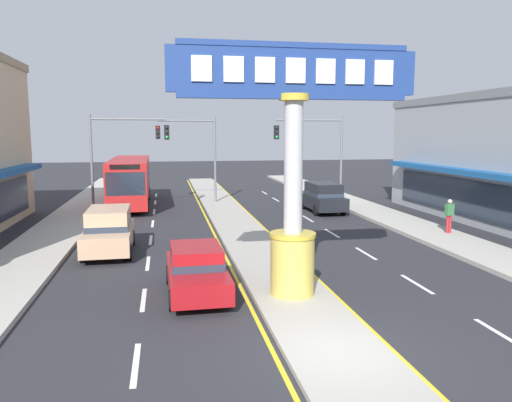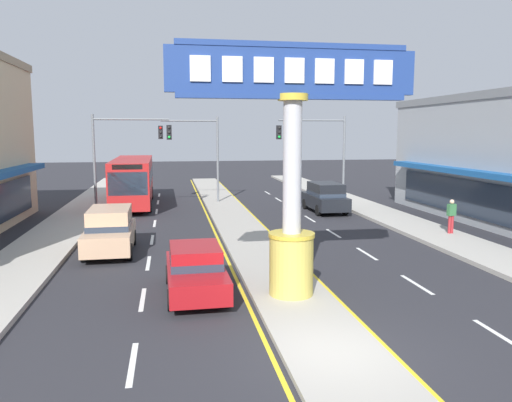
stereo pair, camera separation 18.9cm
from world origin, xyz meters
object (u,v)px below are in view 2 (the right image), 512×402
Objects in this scene: district_sign at (292,173)px; traffic_light_right_side at (320,145)px; sedan_far_right_lane at (196,270)px; pedestrian_near_kerb at (451,214)px; traffic_light_left_side at (123,146)px; traffic_light_median_far at (196,145)px; suv_near_right_lane at (325,197)px; suv_mid_left_lane at (110,230)px; bus_near_left_lane at (133,179)px.

district_sign reaches higher than traffic_light_right_side.
pedestrian_near_kerb reaches higher than sedan_far_right_lane.
district_sign is 1.21× the size of traffic_light_left_side.
traffic_light_median_far is at bearing 86.76° from sedan_far_right_lane.
suv_near_right_lane is at bearing -96.93° from traffic_light_right_side.
traffic_light_right_side is at bearing 3.07° from traffic_light_left_side.
traffic_light_left_side is 1.00× the size of traffic_light_right_side.
suv_mid_left_lane is (-12.63, -11.38, -3.26)m from traffic_light_right_side.
traffic_light_right_side is 1.34× the size of suv_mid_left_lane.
traffic_light_left_side is at bearing -176.93° from traffic_light_right_side.
traffic_light_left_side and traffic_light_median_far have the same top height.
suv_mid_left_lane reaches higher than sedan_far_right_lane.
traffic_light_right_side is at bearing 83.07° from suv_near_right_lane.
traffic_light_right_side is 3.71× the size of pedestrian_near_kerb.
sedan_far_right_lane is at bearing -152.20° from pedestrian_near_kerb.
traffic_light_left_side reaches higher than suv_mid_left_lane.
pedestrian_near_kerb is (16.36, -10.14, -3.12)m from traffic_light_left_side.
traffic_light_right_side is (12.91, 0.69, 0.00)m from traffic_light_left_side.
pedestrian_near_kerb is (3.74, -8.50, 0.14)m from suv_near_right_lane.
traffic_light_right_side is at bearing 42.02° from suv_mid_left_lane.
traffic_light_right_side reaches higher than sedan_far_right_lane.
sedan_far_right_lane is at bearing -117.96° from traffic_light_right_side.
bus_near_left_lane is (0.29, 3.67, -2.38)m from traffic_light_left_side.
traffic_light_right_side reaches higher than suv_mid_left_lane.
suv_near_right_lane is 1.00× the size of suv_mid_left_lane.
traffic_light_median_far is at bearing 147.02° from suv_near_right_lane.
suv_near_right_lane is (7.89, -5.12, -3.21)m from traffic_light_median_far.
traffic_light_right_side is at bearing 62.04° from sedan_far_right_lane.
bus_near_left_lane is 21.21m from pedestrian_near_kerb.
district_sign is 9.89m from suv_mid_left_lane.
traffic_light_median_far is 1.43× the size of sedan_far_right_lane.
suv_near_right_lane is at bearing -23.29° from bus_near_left_lane.
sedan_far_right_lane is 0.39× the size of bus_near_left_lane.
suv_near_right_lane is 0.41× the size of bus_near_left_lane.
pedestrian_near_kerb is at bearing -40.66° from bus_near_left_lane.
sedan_far_right_lane is (3.58, -16.88, -3.46)m from traffic_light_left_side.
bus_near_left_lane is 2.43× the size of suv_mid_left_lane.
traffic_light_median_far reaches higher than suv_near_right_lane.
suv_near_right_lane is at bearing -7.41° from traffic_light_left_side.
district_sign is 1.62× the size of suv_mid_left_lane.
suv_near_right_lane is 1.07× the size of sedan_far_right_lane.
district_sign reaches higher than traffic_light_median_far.
traffic_light_median_far is (4.74, 3.48, -0.05)m from traffic_light_left_side.
suv_near_right_lane reaches higher than sedan_far_right_lane.
traffic_light_left_side is 0.55× the size of bus_near_left_lane.
traffic_light_right_side and traffic_light_median_far have the same top height.
traffic_light_left_side is 12.93m from traffic_light_right_side.
traffic_light_left_side reaches higher than sedan_far_right_lane.
traffic_light_left_side is 11.17m from suv_mid_left_lane.
bus_near_left_lane is at bearing 166.73° from traffic_light_right_side.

